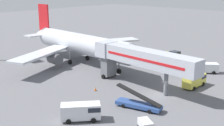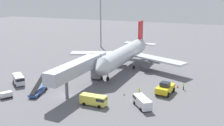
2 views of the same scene
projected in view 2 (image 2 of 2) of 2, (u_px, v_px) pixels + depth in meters
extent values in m
plane|color=slate|center=(65.00, 96.00, 57.66)|extent=(300.00, 300.00, 0.00)
cylinder|color=silver|center=(124.00, 54.00, 76.10)|extent=(5.05, 28.39, 4.46)
cone|color=silver|center=(99.00, 68.00, 62.08)|extent=(4.44, 3.44, 4.38)
cone|color=silver|center=(141.00, 43.00, 90.86)|extent=(4.35, 5.30, 4.24)
cube|color=red|center=(141.00, 32.00, 88.65)|extent=(0.45, 4.10, 7.14)
cube|color=silver|center=(148.00, 44.00, 88.29)|extent=(5.42, 3.09, 0.24)
cube|color=silver|center=(132.00, 43.00, 90.36)|extent=(5.42, 3.09, 0.24)
cube|color=silver|center=(158.00, 59.00, 74.74)|extent=(16.71, 10.23, 0.44)
cube|color=silver|center=(97.00, 53.00, 82.11)|extent=(16.81, 9.66, 0.44)
cylinder|color=#4C4C51|center=(148.00, 64.00, 75.34)|extent=(2.35, 3.03, 2.29)
cylinder|color=#4C4C51|center=(104.00, 59.00, 80.56)|extent=(2.35, 3.03, 2.29)
cylinder|color=gray|center=(108.00, 74.00, 67.01)|extent=(0.28, 0.28, 2.62)
cylinder|color=black|center=(108.00, 79.00, 67.34)|extent=(0.37, 1.11, 1.10)
cylinder|color=gray|center=(134.00, 63.00, 77.30)|extent=(0.28, 0.28, 2.62)
cylinder|color=black|center=(134.00, 67.00, 77.64)|extent=(0.37, 1.11, 1.10)
cylinder|color=gray|center=(118.00, 61.00, 79.28)|extent=(0.28, 0.28, 2.62)
cylinder|color=black|center=(118.00, 65.00, 79.62)|extent=(0.37, 1.11, 1.10)
cube|color=#B2B7C1|center=(76.00, 68.00, 58.61)|extent=(3.75, 19.44, 2.70)
cube|color=red|center=(70.00, 67.00, 59.22)|extent=(0.67, 16.23, 0.44)
cube|color=#B2B7C1|center=(98.00, 58.00, 67.63)|extent=(3.56, 2.93, 2.84)
cube|color=#232833|center=(100.00, 56.00, 68.71)|extent=(3.31, 0.37, 0.90)
cube|color=slate|center=(97.00, 71.00, 67.94)|extent=(2.62, 1.90, 3.81)
cylinder|color=black|center=(92.00, 77.00, 69.01)|extent=(0.33, 0.81, 0.80)
cylinder|color=black|center=(102.00, 79.00, 67.86)|extent=(0.33, 0.81, 0.80)
cylinder|color=slate|center=(67.00, 88.00, 56.10)|extent=(0.70, 0.70, 4.21)
cube|color=yellow|center=(165.00, 88.00, 58.71)|extent=(3.55, 5.78, 1.26)
cube|color=#232833|center=(165.00, 84.00, 58.21)|extent=(2.17, 2.08, 0.90)
cylinder|color=black|center=(168.00, 95.00, 56.77)|extent=(0.57, 1.15, 1.10)
cylinder|color=black|center=(157.00, 93.00, 58.08)|extent=(0.57, 1.15, 1.10)
cylinder|color=black|center=(173.00, 90.00, 59.67)|extent=(0.57, 1.15, 1.10)
cylinder|color=black|center=(162.00, 88.00, 60.98)|extent=(0.57, 1.15, 1.10)
cube|color=#2D4C8E|center=(39.00, 91.00, 59.00)|extent=(3.52, 7.14, 0.55)
cube|color=black|center=(38.00, 84.00, 58.61)|extent=(2.73, 6.97, 2.39)
cylinder|color=black|center=(39.00, 89.00, 61.16)|extent=(0.36, 0.64, 0.60)
cylinder|color=black|center=(46.00, 89.00, 60.94)|extent=(0.36, 0.64, 0.60)
cylinder|color=black|center=(31.00, 95.00, 57.20)|extent=(0.36, 0.64, 0.60)
cylinder|color=black|center=(39.00, 96.00, 56.97)|extent=(0.36, 0.64, 0.60)
cube|color=silver|center=(18.00, 79.00, 64.74)|extent=(5.32, 4.87, 2.01)
cube|color=#1E232D|center=(20.00, 79.00, 63.11)|extent=(2.59, 2.64, 0.64)
cylinder|color=black|center=(24.00, 84.00, 64.05)|extent=(0.76, 0.71, 0.68)
cylinder|color=black|center=(16.00, 85.00, 63.16)|extent=(0.76, 0.71, 0.68)
cylinder|color=black|center=(22.00, 80.00, 66.80)|extent=(0.76, 0.71, 0.68)
cylinder|color=black|center=(14.00, 81.00, 65.92)|extent=(0.76, 0.71, 0.68)
cube|color=#E5DB4C|center=(93.00, 100.00, 52.60)|extent=(5.31, 1.83, 1.82)
cube|color=#1E232D|center=(102.00, 99.00, 51.82)|extent=(1.70, 1.84, 0.58)
cylinder|color=black|center=(103.00, 103.00, 52.98)|extent=(0.68, 0.33, 0.68)
cylinder|color=black|center=(99.00, 107.00, 51.44)|extent=(0.68, 0.33, 0.68)
cylinder|color=black|center=(88.00, 101.00, 54.20)|extent=(0.68, 0.33, 0.68)
cylinder|color=black|center=(84.00, 104.00, 52.66)|extent=(0.68, 0.33, 0.68)
cube|color=white|center=(142.00, 102.00, 51.67)|extent=(4.84, 5.27, 1.72)
cube|color=#1E232D|center=(139.00, 97.00, 53.23)|extent=(2.57, 2.54, 0.55)
cylinder|color=black|center=(135.00, 103.00, 53.12)|extent=(0.70, 0.74, 0.68)
cylinder|color=black|center=(143.00, 102.00, 53.65)|extent=(0.70, 0.74, 0.68)
cylinder|color=black|center=(141.00, 110.00, 50.11)|extent=(0.70, 0.74, 0.68)
cylinder|color=black|center=(150.00, 108.00, 50.64)|extent=(0.70, 0.74, 0.68)
cube|color=#38383D|center=(7.00, 97.00, 56.48)|extent=(2.35, 2.66, 0.22)
cube|color=silver|center=(6.00, 94.00, 56.33)|extent=(2.35, 2.66, 0.91)
cylinder|color=black|center=(10.00, 95.00, 57.45)|extent=(0.29, 0.37, 0.36)
cylinder|color=black|center=(11.00, 97.00, 56.48)|extent=(0.29, 0.37, 0.36)
cylinder|color=black|center=(2.00, 97.00, 56.53)|extent=(0.29, 0.37, 0.36)
cylinder|color=black|center=(3.00, 99.00, 55.56)|extent=(0.29, 0.37, 0.36)
cylinder|color=#1E2333|center=(183.00, 88.00, 61.21)|extent=(0.28, 0.28, 0.79)
cylinder|color=#D8EA19|center=(184.00, 85.00, 61.03)|extent=(0.37, 0.37, 0.62)
sphere|color=tan|center=(184.00, 83.00, 60.92)|extent=(0.21, 0.21, 0.21)
cylinder|color=#1E2333|center=(139.00, 93.00, 57.99)|extent=(0.33, 0.33, 0.83)
cylinder|color=#D8EA19|center=(139.00, 90.00, 57.80)|extent=(0.44, 0.44, 0.66)
sphere|color=tan|center=(139.00, 88.00, 57.68)|extent=(0.22, 0.22, 0.22)
cube|color=black|center=(124.00, 95.00, 58.14)|extent=(0.35, 0.35, 0.03)
cone|color=orange|center=(124.00, 94.00, 58.07)|extent=(0.29, 0.29, 0.51)
cube|color=black|center=(177.00, 88.00, 62.62)|extent=(0.48, 0.48, 0.03)
cone|color=orange|center=(178.00, 86.00, 62.53)|extent=(0.41, 0.41, 0.71)
cube|color=black|center=(66.00, 80.00, 67.79)|extent=(0.41, 0.41, 0.03)
cone|color=orange|center=(66.00, 79.00, 67.71)|extent=(0.35, 0.35, 0.61)
cylinder|color=#93969B|center=(101.00, 14.00, 105.26)|extent=(0.56, 0.56, 26.47)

